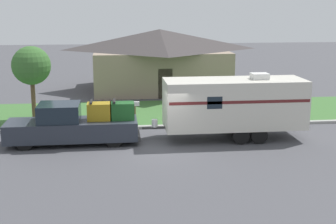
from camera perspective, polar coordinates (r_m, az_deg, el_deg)
name	(u,v)px	position (r m, az deg, el deg)	size (l,w,h in m)	color
ground_plane	(161,149)	(21.20, -0.87, -4.54)	(120.00, 120.00, 0.00)	#47474C
curb_strip	(154,127)	(24.77, -1.75, -1.81)	(80.00, 0.30, 0.14)	#999993
lawn_strip	(149,113)	(28.32, -2.38, -0.07)	(80.00, 7.00, 0.03)	#3D6B33
house_across_street	(160,58)	(36.14, -1.02, 6.55)	(10.62, 8.55, 4.60)	gray
pickup_truck	(74,125)	(22.26, -11.41, -1.57)	(6.17, 1.93, 2.03)	black
travel_trailer	(234,104)	(22.72, 8.08, 1.02)	(7.81, 2.34, 3.18)	black
mailbox	(135,107)	(25.25, -4.06, 0.59)	(0.48, 0.20, 1.29)	brown
tree_in_yard	(31,66)	(26.96, -16.33, 5.41)	(2.14, 2.14, 4.19)	brown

